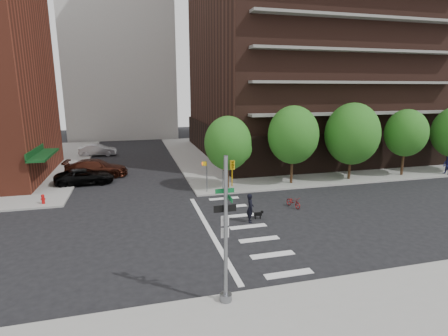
% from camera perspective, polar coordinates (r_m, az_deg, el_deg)
% --- Properties ---
extents(ground, '(120.00, 120.00, 0.00)m').
position_cam_1_polar(ground, '(21.79, -3.65, -10.30)').
color(ground, black).
rests_on(ground, ground).
extents(sidewalk_ne, '(39.00, 33.00, 0.15)m').
position_cam_1_polar(sidewalk_ne, '(50.27, 14.35, 2.72)').
color(sidewalk_ne, gray).
rests_on(sidewalk_ne, ground).
extents(crosswalk, '(3.85, 13.00, 0.01)m').
position_cam_1_polar(crosswalk, '(22.28, 2.00, -9.73)').
color(crosswalk, silver).
rests_on(crosswalk, ground).
extents(tree_a, '(4.00, 4.00, 5.90)m').
position_cam_1_polar(tree_a, '(29.59, 0.64, 4.07)').
color(tree_a, '#301E11').
rests_on(tree_a, sidewalk_ne).
extents(tree_b, '(4.50, 4.50, 6.65)m').
position_cam_1_polar(tree_b, '(31.63, 11.22, 5.31)').
color(tree_b, '#301E11').
rests_on(tree_b, sidewalk_ne).
extents(tree_c, '(5.00, 5.00, 6.80)m').
position_cam_1_polar(tree_c, '(34.68, 20.21, 5.25)').
color(tree_c, '#301E11').
rests_on(tree_c, sidewalk_ne).
extents(tree_d, '(4.00, 4.00, 6.20)m').
position_cam_1_polar(tree_d, '(38.44, 27.59, 5.09)').
color(tree_d, '#301E11').
rests_on(tree_d, sidewalk_ne).
extents(traffic_signal, '(0.90, 0.75, 6.00)m').
position_cam_1_polar(traffic_signal, '(13.92, 0.41, -12.02)').
color(traffic_signal, slate).
rests_on(traffic_signal, sidewalk_s).
extents(pedestrian_signal, '(2.18, 0.67, 2.60)m').
position_cam_1_polar(pedestrian_signal, '(29.05, -2.27, -0.50)').
color(pedestrian_signal, slate).
rests_on(pedestrian_signal, sidewalk_ne).
extents(fire_hydrant, '(0.24, 0.24, 0.73)m').
position_cam_1_polar(fire_hydrant, '(29.40, -27.45, -4.45)').
color(fire_hydrant, '#A50C0C').
rests_on(fire_hydrant, sidewalk_nw).
extents(parked_car_black, '(2.71, 5.28, 1.42)m').
position_cam_1_polar(parked_car_black, '(34.31, -21.78, -1.31)').
color(parked_car_black, black).
rests_on(parked_car_black, ground).
extents(parked_car_maroon, '(2.96, 6.17, 1.73)m').
position_cam_1_polar(parked_car_maroon, '(36.82, -20.10, -0.01)').
color(parked_car_maroon, '#3D1910').
rests_on(parked_car_maroon, ground).
extents(parked_car_silver, '(1.95, 4.72, 1.52)m').
position_cam_1_polar(parked_car_silver, '(48.26, -19.87, 2.77)').
color(parked_car_silver, '#A0A2A6').
rests_on(parked_car_silver, ground).
extents(scooter, '(0.87, 1.59, 0.79)m').
position_cam_1_polar(scooter, '(26.34, 11.26, -5.46)').
color(scooter, maroon).
rests_on(scooter, ground).
extents(dog_walker, '(0.78, 0.59, 1.92)m').
position_cam_1_polar(dog_walker, '(22.97, 4.30, -6.51)').
color(dog_walker, black).
rests_on(dog_walker, ground).
extents(dog, '(0.64, 0.23, 0.54)m').
position_cam_1_polar(dog, '(23.74, 5.63, -7.47)').
color(dog, black).
rests_on(dog, ground).
extents(pedestrian_far, '(0.91, 0.73, 1.83)m').
position_cam_1_polar(pedestrian_far, '(41.39, 32.67, 0.35)').
color(pedestrian_far, '#1A1D52').
rests_on(pedestrian_far, sidewalk_ne).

